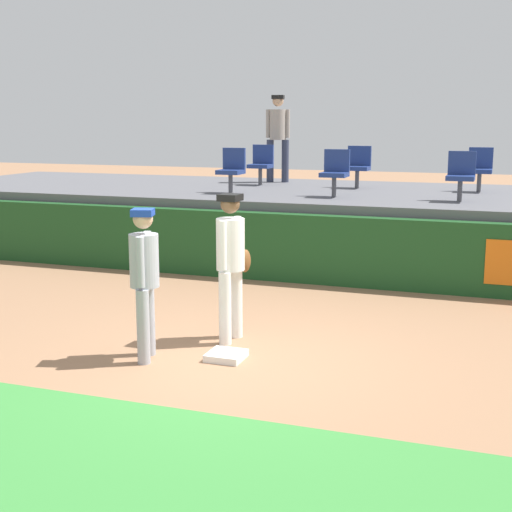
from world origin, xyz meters
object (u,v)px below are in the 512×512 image
Objects in this scene: player_fielder_home at (231,257)px; seat_back_center at (358,164)px; seat_back_right at (480,167)px; seat_back_left at (261,162)px; seat_front_right at (461,173)px; first_base at (226,356)px; seat_front_left at (232,168)px; seat_front_center at (335,170)px; spectator_hooded at (278,132)px; player_runner_visitor at (145,273)px.

seat_back_center is at bearing -177.64° from player_fielder_home.
seat_back_left is (-4.42, 0.00, 0.00)m from seat_back_right.
seat_back_right is at bearing 82.80° from seat_front_right.
first_base is at bearing -89.64° from seat_back_center.
seat_front_left and seat_front_center have the same top height.
player_fielder_home is 4.85m from seat_front_center.
spectator_hooded is at bearing 81.85° from seat_back_left.
player_fielder_home is 7.70m from spectator_hooded.
seat_back_left reaches higher than first_base.
first_base is 0.24× the size of player_runner_visitor.
spectator_hooded reaches higher than player_fielder_home.
seat_front_left is at bearing -138.35° from seat_back_center.
spectator_hooded is at bearing 88.41° from seat_front_left.
seat_back_right is at bearing -0.01° from seat_back_center.
seat_back_left reaches higher than player_runner_visitor.
seat_back_right is 0.45× the size of spectator_hooded.
spectator_hooded is (-4.31, 0.78, 0.62)m from seat_back_right.
spectator_hooded reaches higher than seat_back_right.
spectator_hooded reaches higher than seat_back_center.
first_base is 6.09m from seat_front_left.
seat_back_left is at bearing 72.24° from spectator_hooded.
seat_front_left is 1.98m from seat_front_center.
first_base is 7.47m from seat_back_center.
seat_back_center is at bearing 157.33° from player_runner_visitor.
player_fielder_home is at bearing -68.67° from seat_front_left.
seat_back_center is 2.19m from spectator_hooded.
seat_back_left is 0.45× the size of spectator_hooded.
seat_back_right is at bearing 160.18° from spectator_hooded.
player_runner_visitor is 2.02× the size of seat_front_center.
player_fielder_home is at bearing -73.84° from seat_back_left.
first_base is at bearing -69.26° from seat_front_left.
first_base is 5.73m from seat_front_center.
player_fielder_home is 2.13× the size of seat_front_left.
player_fielder_home is 2.13× the size of seat_front_right.
player_fielder_home reaches higher than player_runner_visitor.
seat_back_center is 1.00× the size of seat_front_center.
seat_front_right is 1.00× the size of seat_front_center.
player_runner_visitor is 2.02× the size of seat_back_right.
seat_back_left is 1.00× the size of seat_front_left.
spectator_hooded reaches higher than player_runner_visitor.
seat_back_right is 1.00× the size of seat_front_right.
seat_front_left is (0.04, -1.80, -0.00)m from seat_back_left.
seat_back_left is at bearing 180.00° from seat_back_right.
seat_back_right is 3.00m from seat_front_center.
seat_back_center is at bearing 88.69° from seat_front_center.
seat_front_left is 1.00× the size of seat_front_center.
seat_back_right and seat_front_right have the same top height.
seat_back_left is (-4.19, 1.80, -0.00)m from seat_front_right.
seat_back_center is at bearing 139.75° from seat_front_right.
player_fielder_home is (-0.20, 0.68, 0.99)m from first_base.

